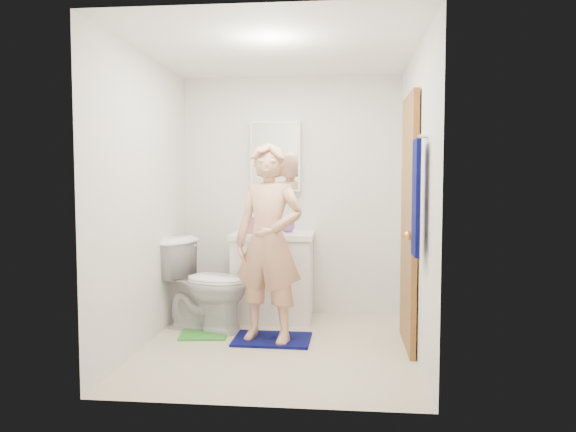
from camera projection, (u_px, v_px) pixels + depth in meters
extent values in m
cube|color=beige|center=(277.00, 348.00, 4.60)|extent=(2.20, 2.40, 0.02)
cube|color=white|center=(277.00, 48.00, 4.43)|extent=(2.20, 2.40, 0.02)
cube|color=silver|center=(291.00, 196.00, 5.72)|extent=(2.20, 0.02, 2.40)
cube|color=silver|center=(253.00, 210.00, 3.32)|extent=(2.20, 0.02, 2.40)
cube|color=silver|center=(144.00, 201.00, 4.63)|extent=(0.02, 2.40, 2.40)
cube|color=silver|center=(417.00, 202.00, 4.41)|extent=(0.02, 2.40, 2.40)
cube|color=white|center=(273.00, 278.00, 5.50)|extent=(0.75, 0.55, 0.80)
cube|color=white|center=(273.00, 235.00, 5.47)|extent=(0.79, 0.59, 0.05)
cylinder|color=white|center=(273.00, 234.00, 5.46)|extent=(0.40, 0.40, 0.03)
cylinder|color=silver|center=(275.00, 225.00, 5.64)|extent=(0.03, 0.03, 0.12)
cube|color=white|center=(276.00, 156.00, 5.63)|extent=(0.50, 0.12, 0.70)
cube|color=white|center=(275.00, 156.00, 5.57)|extent=(0.46, 0.01, 0.66)
cube|color=#9D642B|center=(409.00, 222.00, 4.57)|extent=(0.05, 0.80, 2.05)
sphere|color=gold|center=(408.00, 235.00, 4.26)|extent=(0.07, 0.07, 0.07)
cube|color=#080B51|center=(416.00, 198.00, 3.84)|extent=(0.03, 0.24, 0.80)
cylinder|color=silver|center=(423.00, 136.00, 3.81)|extent=(0.06, 0.02, 0.02)
imported|color=white|center=(205.00, 284.00, 5.12)|extent=(0.93, 0.71, 0.83)
cube|color=#080B51|center=(272.00, 339.00, 4.78)|extent=(0.66, 0.48, 0.02)
cube|color=green|center=(204.00, 334.00, 4.93)|extent=(0.45, 0.39, 0.02)
imported|color=#B8556B|center=(250.00, 222.00, 5.42)|extent=(0.12, 0.12, 0.21)
imported|color=#8F4598|center=(288.00, 227.00, 5.51)|extent=(0.17, 0.17, 0.11)
imported|color=#DFA27D|center=(269.00, 243.00, 4.67)|extent=(0.69, 0.55, 1.65)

